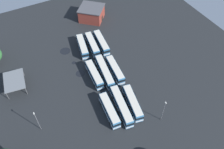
% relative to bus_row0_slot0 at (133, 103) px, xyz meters
% --- Properties ---
extents(ground_plane, '(108.79, 108.79, 0.00)m').
position_rel_bus_row0_slot0_xyz_m(ground_plane, '(15.16, 1.80, -1.83)').
color(ground_plane, black).
extents(bus_row0_slot0, '(12.41, 4.74, 3.46)m').
position_rel_bus_row0_slot0_xyz_m(bus_row0_slot0, '(0.00, 0.00, 0.00)').
color(bus_row0_slot0, teal).
rests_on(bus_row0_slot0, ground_plane).
extents(bus_row0_slot1, '(14.34, 4.52, 3.46)m').
position_rel_bus_row0_slot0_xyz_m(bus_row0_slot1, '(0.56, 3.61, 0.00)').
color(bus_row0_slot1, teal).
rests_on(bus_row0_slot1, ground_plane).
extents(bus_row0_slot2, '(11.75, 3.55, 3.46)m').
position_rel_bus_row0_slot0_xyz_m(bus_row0_slot2, '(1.00, 7.45, -0.00)').
color(bus_row0_slot2, teal).
rests_on(bus_row0_slot2, ground_plane).
extents(bus_row1_slot0, '(11.86, 3.71, 3.46)m').
position_rel_bus_row0_slot0_xyz_m(bus_row1_slot0, '(14.41, -1.75, -0.00)').
color(bus_row1_slot0, teal).
rests_on(bus_row1_slot0, ground_plane).
extents(bus_row1_slot1, '(14.34, 4.44, 3.46)m').
position_rel_bus_row0_slot0_xyz_m(bus_row1_slot1, '(15.25, 1.81, 0.00)').
color(bus_row1_slot1, teal).
rests_on(bus_row1_slot1, ground_plane).
extents(bus_row1_slot2, '(11.78, 3.34, 3.46)m').
position_rel_bus_row0_slot0_xyz_m(bus_row1_slot2, '(15.81, 5.44, -0.00)').
color(bus_row1_slot2, teal).
rests_on(bus_row1_slot2, ground_plane).
extents(bus_row2_slot0, '(12.23, 3.85, 3.46)m').
position_rel_bus_row0_slot0_xyz_m(bus_row2_slot0, '(29.14, -3.85, -0.00)').
color(bus_row2_slot0, teal).
rests_on(bus_row2_slot0, ground_plane).
extents(bus_row2_slot1, '(12.08, 4.09, 3.46)m').
position_rel_bus_row0_slot0_xyz_m(bus_row2_slot1, '(29.73, -0.30, -0.00)').
color(bus_row2_slot1, teal).
rests_on(bus_row2_slot1, ground_plane).
extents(bus_row2_slot2, '(11.48, 4.60, 3.46)m').
position_rel_bus_row0_slot0_xyz_m(bus_row2_slot2, '(30.49, 3.40, -0.00)').
color(bus_row2_slot2, teal).
rests_on(bus_row2_slot2, ground_plane).
extents(depot_building, '(13.33, 13.38, 5.69)m').
position_rel_bus_row0_slot0_xyz_m(depot_building, '(46.73, -7.97, 1.03)').
color(depot_building, maroon).
rests_on(depot_building, ground_plane).
extents(maintenance_shelter, '(9.76, 7.55, 3.46)m').
position_rel_bus_row0_slot0_xyz_m(maintenance_shelter, '(24.44, 29.72, 1.46)').
color(maintenance_shelter, slate).
rests_on(maintenance_shelter, ground_plane).
extents(lamp_post_by_building, '(0.56, 0.28, 8.96)m').
position_rel_bus_row0_slot0_xyz_m(lamp_post_by_building, '(-8.06, -5.04, 3.07)').
color(lamp_post_by_building, slate).
rests_on(lamp_post_by_building, ground_plane).
extents(lamp_post_mid_lot, '(0.56, 0.28, 8.61)m').
position_rel_bus_row0_slot0_xyz_m(lamp_post_mid_lot, '(5.61, 27.30, 2.90)').
color(lamp_post_mid_lot, slate).
rests_on(lamp_post_mid_lot, ground_plane).
extents(puddle_back_corner, '(1.53, 1.53, 0.01)m').
position_rel_bus_row0_slot0_xyz_m(puddle_back_corner, '(25.87, 8.98, -1.82)').
color(puddle_back_corner, black).
rests_on(puddle_back_corner, ground_plane).
extents(puddle_centre_drain, '(2.45, 2.45, 0.01)m').
position_rel_bus_row0_slot0_xyz_m(puddle_centre_drain, '(3.95, -2.32, -1.82)').
color(puddle_centre_drain, black).
rests_on(puddle_centre_drain, ground_plane).
extents(puddle_near_shelter, '(3.21, 3.21, 0.01)m').
position_rel_bus_row0_slot0_xyz_m(puddle_near_shelter, '(20.00, 8.91, -1.82)').
color(puddle_near_shelter, black).
rests_on(puddle_near_shelter, ground_plane).
extents(puddle_between_rows, '(3.95, 3.95, 0.01)m').
position_rel_bus_row0_slot0_xyz_m(puddle_between_rows, '(33.14, 9.54, -1.82)').
color(puddle_between_rows, black).
rests_on(puddle_between_rows, ground_plane).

